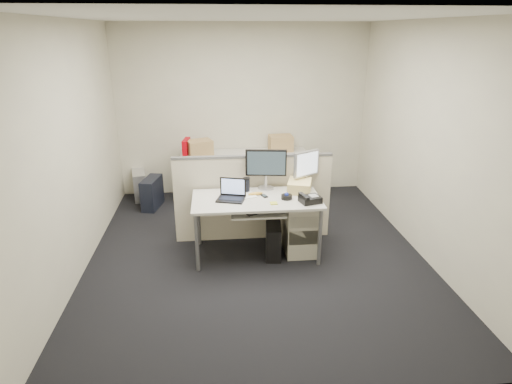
{
  "coord_description": "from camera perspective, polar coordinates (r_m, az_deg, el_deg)",
  "views": [
    {
      "loc": [
        -0.46,
        -4.63,
        2.58
      ],
      "look_at": [
        0.01,
        0.15,
        0.75
      ],
      "focal_mm": 30.0,
      "sensor_mm": 36.0,
      "label": 1
    }
  ],
  "objects": [
    {
      "name": "cardboard_box_right",
      "position": [
        6.98,
        3.31,
        6.47
      ],
      "size": [
        0.38,
        0.31,
        0.27
      ],
      "primitive_type": "cube",
      "rotation": [
        0.0,
        0.0,
        0.05
      ],
      "color": "tan",
      "rests_on": "back_counter"
    },
    {
      "name": "monitor_main",
      "position": [
        5.24,
        1.34,
        3.03
      ],
      "size": [
        0.52,
        0.26,
        0.5
      ],
      "primitive_type": "cube",
      "rotation": [
        0.0,
        0.0,
        -0.13
      ],
      "color": "black",
      "rests_on": "desk"
    },
    {
      "name": "desk",
      "position": [
        5.03,
        0.05,
        -1.55
      ],
      "size": [
        1.5,
        0.75,
        0.73
      ],
      "color": "beige",
      "rests_on": "floor"
    },
    {
      "name": "travel_mug",
      "position": [
        5.17,
        -1.29,
        0.87
      ],
      "size": [
        0.09,
        0.09,
        0.17
      ],
      "primitive_type": "cylinder",
      "rotation": [
        0.0,
        0.0,
        0.12
      ],
      "color": "black",
      "rests_on": "desk"
    },
    {
      "name": "desk_phone",
      "position": [
        4.92,
        7.24,
        -0.98
      ],
      "size": [
        0.27,
        0.24,
        0.07
      ],
      "primitive_type": "cube",
      "rotation": [
        0.0,
        0.0,
        0.26
      ],
      "color": "black",
      "rests_on": "desk"
    },
    {
      "name": "banana",
      "position": [
        5.09,
        -0.06,
        -0.23
      ],
      "size": [
        0.19,
        0.08,
        0.04
      ],
      "primitive_type": "ellipsoid",
      "rotation": [
        0.0,
        0.0,
        0.19
      ],
      "color": "gold",
      "rests_on": "desk"
    },
    {
      "name": "pc_tower_desk",
      "position": [
        5.2,
        2.31,
        -6.37
      ],
      "size": [
        0.22,
        0.46,
        0.41
      ],
      "primitive_type": "cube",
      "rotation": [
        0.0,
        0.0,
        -0.11
      ],
      "color": "black",
      "rests_on": "floor"
    },
    {
      "name": "wall_front",
      "position": [
        2.72,
        4.79,
        -6.15
      ],
      "size": [
        4.0,
        0.02,
        2.7
      ],
      "primitive_type": "cube",
      "color": "#B9B3A0",
      "rests_on": "ground"
    },
    {
      "name": "back_counter",
      "position": [
        6.94,
        -1.53,
        2.16
      ],
      "size": [
        2.0,
        0.6,
        0.72
      ],
      "primitive_type": "cube",
      "color": "#B1AB97",
      "rests_on": "floor"
    },
    {
      "name": "laptop",
      "position": [
        4.93,
        -3.4,
        0.19
      ],
      "size": [
        0.36,
        0.31,
        0.23
      ],
      "primitive_type": "cube",
      "rotation": [
        0.0,
        0.0,
        -0.28
      ],
      "color": "black",
      "rests_on": "desk"
    },
    {
      "name": "red_binder",
      "position": [
        6.69,
        -9.25,
        5.74
      ],
      "size": [
        0.12,
        0.33,
        0.3
      ],
      "primitive_type": "cube",
      "rotation": [
        0.0,
        0.0,
        -0.14
      ],
      "color": "#A9010C",
      "rests_on": "back_counter"
    },
    {
      "name": "wall_left",
      "position": [
        5.03,
        -23.35,
        4.96
      ],
      "size": [
        0.02,
        4.5,
        2.7
      ],
      "primitive_type": "cube",
      "color": "#B9B3A0",
      "rests_on": "ground"
    },
    {
      "name": "manila_folders",
      "position": [
        5.25,
        5.83,
        0.83
      ],
      "size": [
        0.36,
        0.41,
        0.13
      ],
      "primitive_type": "cube",
      "rotation": [
        0.0,
        0.0,
        -0.28
      ],
      "color": "#EFDF85",
      "rests_on": "desk"
    },
    {
      "name": "wall_back",
      "position": [
        7.0,
        -1.8,
        10.7
      ],
      "size": [
        4.0,
        0.02,
        2.7
      ],
      "primitive_type": "cube",
      "color": "#B9B3A0",
      "rests_on": "ground"
    },
    {
      "name": "pc_tower_spare_silver",
      "position": [
        7.17,
        -15.26,
        0.89
      ],
      "size": [
        0.28,
        0.51,
        0.45
      ],
      "primitive_type": "cube",
      "rotation": [
        0.0,
        0.0,
        0.2
      ],
      "color": "#B7B7BC",
      "rests_on": "floor"
    },
    {
      "name": "cubicle_partition",
      "position": [
        5.48,
        -0.41,
        -0.9
      ],
      "size": [
        2.0,
        0.06,
        1.1
      ],
      "primitive_type": "cube",
      "color": "beige",
      "rests_on": "floor"
    },
    {
      "name": "keyboard_tray",
      "position": [
        4.88,
        0.26,
        -2.84
      ],
      "size": [
        0.62,
        0.32,
        0.02
      ],
      "primitive_type": "cube",
      "color": "beige",
      "rests_on": "desk"
    },
    {
      "name": "floor",
      "position": [
        5.32,
        0.05,
        -8.24
      ],
      "size": [
        4.0,
        4.5,
        0.01
      ],
      "primitive_type": "cube",
      "color": "black",
      "rests_on": "ground"
    },
    {
      "name": "cellphone",
      "position": [
        5.06,
        1.13,
        -0.54
      ],
      "size": [
        0.08,
        0.11,
        0.01
      ],
      "primitive_type": "cube",
      "rotation": [
        0.0,
        0.0,
        0.37
      ],
      "color": "black",
      "rests_on": "desk"
    },
    {
      "name": "wall_right",
      "position": [
        5.38,
        21.88,
        6.12
      ],
      "size": [
        0.02,
        4.5,
        2.7
      ],
      "primitive_type": "cube",
      "color": "#B9B3A0",
      "rests_on": "ground"
    },
    {
      "name": "cardboard_box_left",
      "position": [
        6.67,
        -7.53,
        5.69
      ],
      "size": [
        0.44,
        0.39,
        0.28
      ],
      "primitive_type": "cube",
      "rotation": [
        0.0,
        0.0,
        0.34
      ],
      "color": "tan",
      "rests_on": "back_counter"
    },
    {
      "name": "drawer_pedestal",
      "position": [
        5.29,
        5.96,
        -4.52
      ],
      "size": [
        0.4,
        0.55,
        0.65
      ],
      "primitive_type": "cube",
      "color": "#B1AB97",
      "rests_on": "floor"
    },
    {
      "name": "ceiling",
      "position": [
        4.65,
        0.06,
        22.31
      ],
      "size": [
        4.0,
        4.5,
        0.01
      ],
      "primitive_type": "cube",
      "color": "white",
      "rests_on": "ground"
    },
    {
      "name": "sticky_pad",
      "position": [
        4.86,
        2.38,
        -1.5
      ],
      "size": [
        0.08,
        0.08,
        0.01
      ],
      "primitive_type": "cube",
      "rotation": [
        0.0,
        0.0,
        0.05
      ],
      "color": "#CBD037",
      "rests_on": "desk"
    },
    {
      "name": "trackball",
      "position": [
        4.99,
        4.11,
        -0.66
      ],
      "size": [
        0.15,
        0.15,
        0.05
      ],
      "primitive_type": "cylinder",
      "rotation": [
        0.0,
        0.0,
        -0.21
      ],
      "color": "black",
      "rests_on": "desk"
    },
    {
      "name": "keyboard",
      "position": [
        4.91,
        0.8,
        -2.39
      ],
      "size": [
        0.44,
        0.3,
        0.02
      ],
      "primitive_type": "cube",
      "rotation": [
        0.0,
        0.0,
        0.41
      ],
      "color": "black",
      "rests_on": "keyboard_tray"
    },
    {
      "name": "pc_tower_spare_dark",
      "position": [
        6.76,
        -13.69,
        -0.11
      ],
      "size": [
        0.3,
        0.53,
        0.47
      ],
      "primitive_type": "cube",
      "rotation": [
        0.0,
        0.0,
        -0.22
      ],
      "color": "black",
      "rests_on": "floor"
    },
    {
      "name": "monitor_small",
      "position": [
        5.32,
        6.7,
        2.97
      ],
      "size": [
        0.42,
        0.35,
        0.46
      ],
      "primitive_type": "cube",
      "rotation": [
        0.0,
        0.0,
        0.52
      ],
      "color": "#B7B7BC",
      "rests_on": "desk"
    },
    {
      "name": "paper_stack",
      "position": [
        5.1,
        -1.42,
        -0.35
      ],
      "size": [
        0.28,
        0.32,
        0.01
      ],
      "primitive_type": "cube",
      "rotation": [
        0.0,
        0.0,
        0.29
      ],
      "color": "white",
      "rests_on": "desk"
    }
  ]
}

